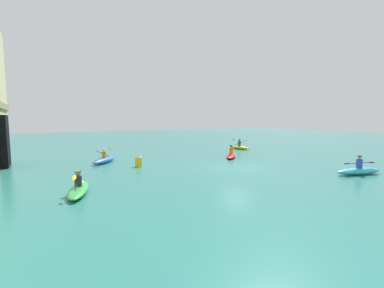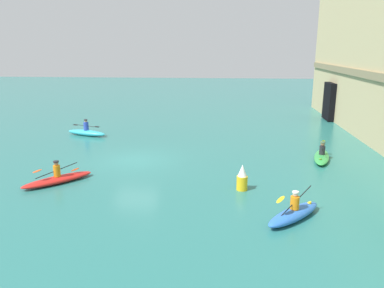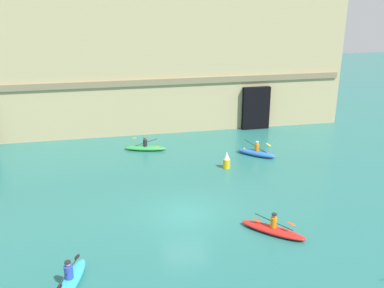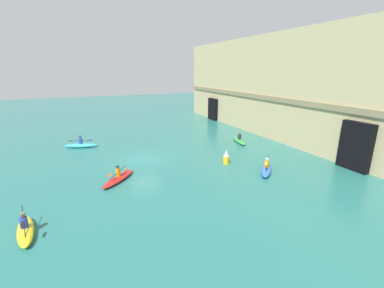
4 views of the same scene
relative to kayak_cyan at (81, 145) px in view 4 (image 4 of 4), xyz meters
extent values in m
plane|color=#28706B|center=(5.83, 5.01, -0.26)|extent=(120.00, 120.00, 0.00)
cube|color=tan|center=(3.79, 23.20, 5.41)|extent=(38.61, 7.23, 11.34)
cube|color=#847555|center=(3.79, 19.53, 4.28)|extent=(37.84, 0.24, 0.51)
cube|color=black|center=(-7.88, 19.43, 1.41)|extent=(2.29, 0.70, 3.24)
cube|color=black|center=(15.08, 19.43, 1.64)|extent=(2.44, 0.70, 3.77)
ellipsoid|color=#33B2C6|center=(0.00, 0.00, -0.05)|extent=(1.67, 3.29, 0.43)
cylinder|color=#2D47B7|center=(0.00, 0.00, 0.45)|extent=(0.36, 0.36, 0.57)
sphere|color=tan|center=(0.00, 0.00, 0.83)|extent=(0.21, 0.21, 0.21)
cylinder|color=#232328|center=(0.00, 0.00, 0.92)|extent=(0.26, 0.26, 0.06)
cylinder|color=black|center=(0.00, 0.00, 0.48)|extent=(0.71, 2.13, 0.08)
ellipsoid|color=black|center=(0.30, 0.95, 0.50)|extent=(0.31, 0.47, 0.06)
ellipsoid|color=black|center=(-0.30, -0.95, 0.46)|extent=(0.31, 0.47, 0.06)
ellipsoid|color=blue|center=(12.82, 12.77, -0.05)|extent=(2.72, 2.61, 0.43)
cylinder|color=orange|center=(12.82, 12.77, 0.41)|extent=(0.33, 0.33, 0.49)
sphere|color=beige|center=(12.82, 12.77, 0.76)|extent=(0.20, 0.20, 0.20)
cylinder|color=silver|center=(12.82, 12.77, 0.84)|extent=(0.25, 0.25, 0.06)
cylinder|color=black|center=(12.82, 12.77, 0.44)|extent=(1.49, 1.47, 0.83)
ellipsoid|color=yellow|center=(12.17, 13.41, 0.08)|extent=(0.43, 0.43, 0.21)
ellipsoid|color=yellow|center=(13.47, 12.14, 0.79)|extent=(0.43, 0.43, 0.21)
ellipsoid|color=yellow|center=(14.32, -2.82, -0.07)|extent=(2.94, 1.07, 0.39)
cylinder|color=#2D47B7|center=(14.32, -2.82, 0.38)|extent=(0.34, 0.34, 0.51)
sphere|color=brown|center=(14.32, -2.82, 0.76)|extent=(0.23, 0.23, 0.23)
cylinder|color=#4C6B4C|center=(14.32, -2.82, 0.85)|extent=(0.29, 0.29, 0.06)
cylinder|color=black|center=(14.32, -2.82, 0.41)|extent=(2.06, 0.37, 0.83)
ellipsoid|color=black|center=(13.41, -2.97, 0.06)|extent=(0.45, 0.25, 0.20)
ellipsoid|color=black|center=(15.22, -2.67, 0.76)|extent=(0.45, 0.25, 0.20)
ellipsoid|color=green|center=(4.82, 15.74, -0.09)|extent=(3.34, 1.64, 0.34)
cylinder|color=#232328|center=(4.82, 15.74, 0.32)|extent=(0.32, 0.32, 0.50)
sphere|color=#9E704C|center=(4.82, 15.74, 0.69)|extent=(0.23, 0.23, 0.23)
cylinder|color=#4C6B4C|center=(4.82, 15.74, 0.78)|extent=(0.29, 0.29, 0.06)
cylinder|color=black|center=(4.82, 15.74, 0.35)|extent=(1.87, 0.63, 0.77)
ellipsoid|color=yellow|center=(5.63, 15.47, 0.02)|extent=(0.46, 0.30, 0.20)
ellipsoid|color=yellow|center=(4.00, 16.00, 0.67)|extent=(0.46, 0.30, 0.20)
ellipsoid|color=red|center=(9.81, 2.19, -0.09)|extent=(3.00, 2.92, 0.34)
cylinder|color=orange|center=(9.81, 2.19, 0.35)|extent=(0.32, 0.32, 0.55)
sphere|color=#9E704C|center=(9.81, 2.19, 0.73)|extent=(0.21, 0.21, 0.21)
cylinder|color=#232328|center=(9.81, 2.19, 0.81)|extent=(0.26, 0.26, 0.06)
cylinder|color=black|center=(9.81, 2.19, 0.38)|extent=(1.50, 1.45, 0.40)
ellipsoid|color=#D84C19|center=(10.46, 1.56, 0.54)|extent=(0.44, 0.44, 0.13)
ellipsoid|color=#D84C19|center=(9.16, 2.82, 0.22)|extent=(0.44, 0.44, 0.13)
cylinder|color=yellow|center=(9.94, 10.95, 0.07)|extent=(0.50, 0.50, 0.66)
cone|color=white|center=(9.94, 10.95, 0.67)|extent=(0.43, 0.43, 0.54)
camera|label=1|loc=(-8.12, 17.33, 3.26)|focal=24.00mm
camera|label=2|loc=(26.08, 10.06, 6.05)|focal=35.00mm
camera|label=3|loc=(1.85, -15.45, 11.15)|focal=40.00mm
camera|label=4|loc=(27.20, 0.12, 7.31)|focal=24.00mm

